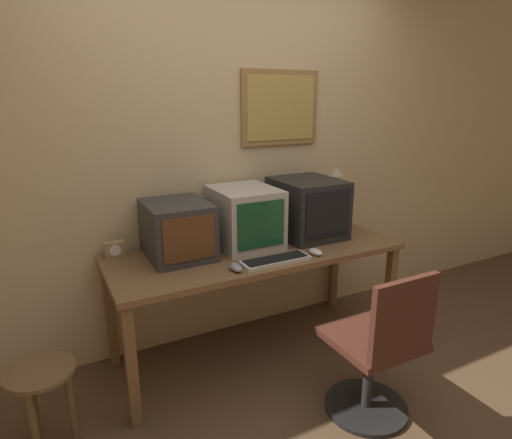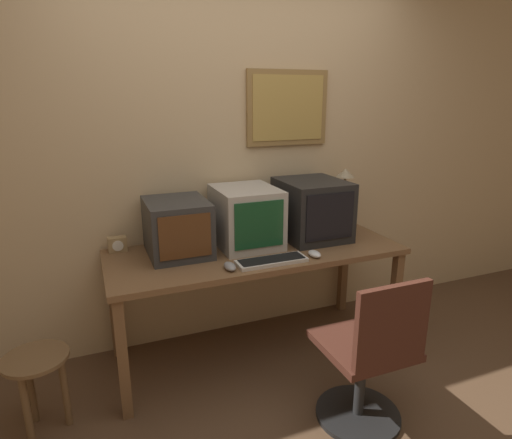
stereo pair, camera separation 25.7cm
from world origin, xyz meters
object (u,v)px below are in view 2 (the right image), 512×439
Objects in this scene: desk_lamp at (345,186)px; side_stool at (38,375)px; monitor_center at (246,217)px; office_chair at (369,362)px; monitor_right at (312,209)px; keyboard_main at (272,261)px; mouse_far_corner at (230,266)px; monitor_left at (177,227)px; mouse_near_keyboard at (315,254)px; desk_clock at (117,244)px.

side_stool is (-2.10, -0.51, -0.71)m from desk_lamp.
monitor_center reaches higher than office_chair.
keyboard_main is (-0.45, -0.34, -0.19)m from monitor_right.
mouse_far_corner is 0.13× the size of office_chair.
keyboard_main is 0.96× the size of side_stool.
monitor_right is at bearing -1.57° from monitor_left.
mouse_far_corner is 0.89m from office_chair.
mouse_far_corner reaches higher than mouse_near_keyboard.
office_chair is (0.76, -0.96, -0.54)m from monitor_left.
desk_clock is at bearing 146.88° from keyboard_main.
mouse_near_keyboard is at bearing -1.68° from keyboard_main.
monitor_center is 0.40m from keyboard_main.
office_chair reaches higher than side_stool.
keyboard_main is 3.95× the size of mouse_near_keyboard.
office_chair reaches higher than mouse_near_keyboard.
monitor_right is 0.43m from mouse_near_keyboard.
monitor_right is 1.08× the size of side_stool.
monitor_center reaches higher than mouse_near_keyboard.
keyboard_main is (0.03, -0.36, -0.18)m from monitor_center.
monitor_center is 4.31× the size of mouse_near_keyboard.
desk_lamp is at bearing 25.23° from mouse_far_corner.
monitor_center is 1.15m from office_chair.
monitor_right reaches higher than keyboard_main.
side_stool is at bearing -163.77° from monitor_center.
monitor_left is 3.88× the size of desk_clock.
office_chair is (-0.16, -0.93, -0.57)m from monitor_right.
monitor_right is 4.08× the size of mouse_far_corner.
monitor_right is at bearing 64.34° from mouse_near_keyboard.
mouse_near_keyboard is 0.12× the size of office_chair.
monitor_right is 1.30m from desk_clock.
keyboard_main is at bearing -142.70° from monitor_right.
office_chair is (0.29, -0.59, -0.38)m from keyboard_main.
mouse_far_corner is (-0.24, -0.37, -0.17)m from monitor_center.
monitor_left is 0.45m from monitor_center.
office_chair is (0.55, -0.59, -0.39)m from mouse_far_corner.
monitor_right is at bearing 11.32° from side_stool.
monitor_right is 4.17× the size of desk_clock.
monitor_center is 0.53× the size of office_chair.
monitor_left is 0.45m from mouse_far_corner.
monitor_left is 0.97× the size of monitor_center.
desk_clock is at bearing 49.43° from side_stool.
monitor_center is 1.09× the size of keyboard_main.
office_chair is at bearing -89.36° from mouse_near_keyboard.
desk_clock is (-0.35, 0.17, -0.12)m from monitor_left.
keyboard_main is at bearing 178.32° from mouse_near_keyboard.
monitor_center reaches higher than keyboard_main.
desk_lamp reaches higher than desk_clock.
desk_lamp is (1.63, -0.04, 0.25)m from desk_clock.
desk_clock reaches higher than mouse_near_keyboard.
desk_clock is (-0.80, 0.18, -0.14)m from monitor_center.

